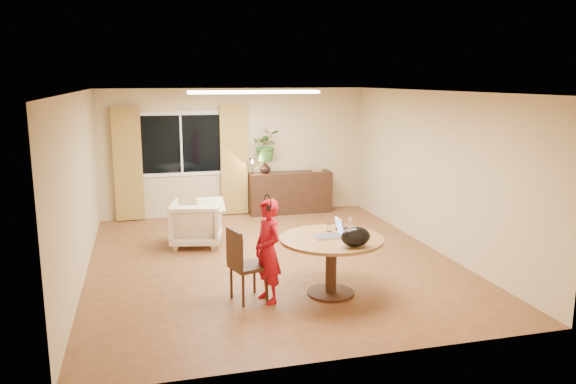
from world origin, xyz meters
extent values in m
plane|color=brown|center=(0.00, 0.00, 0.00)|extent=(6.50, 6.50, 0.00)
plane|color=white|center=(0.00, 0.00, 2.60)|extent=(6.50, 6.50, 0.00)
plane|color=#CDB985|center=(0.00, 3.25, 1.30)|extent=(5.50, 0.00, 5.50)
plane|color=#CDB985|center=(-2.75, 0.00, 1.30)|extent=(0.00, 6.50, 6.50)
plane|color=#CDB985|center=(2.75, 0.00, 1.30)|extent=(0.00, 6.50, 6.50)
cube|color=white|center=(-1.10, 3.23, 1.50)|extent=(1.70, 0.02, 1.30)
cube|color=black|center=(-1.10, 3.22, 1.50)|extent=(1.55, 0.01, 1.15)
cube|color=white|center=(-1.10, 3.22, 1.50)|extent=(0.04, 0.01, 1.15)
cube|color=olive|center=(-2.15, 3.15, 1.15)|extent=(0.55, 0.08, 2.25)
cube|color=olive|center=(-0.05, 3.15, 1.15)|extent=(0.55, 0.08, 2.25)
cube|color=white|center=(0.00, 1.20, 2.57)|extent=(2.20, 0.35, 0.05)
cylinder|color=brown|center=(0.44, -1.55, 0.75)|extent=(1.35, 1.35, 0.04)
cylinder|color=black|center=(0.44, -1.55, 0.36)|extent=(0.15, 0.15, 0.73)
cylinder|color=black|center=(0.44, -1.55, 0.02)|extent=(0.62, 0.62, 0.03)
imported|color=red|center=(-0.40, -1.57, 0.66)|extent=(0.56, 0.45, 1.32)
imported|color=#BEB697|center=(-1.04, 1.14, 0.38)|extent=(0.97, 0.99, 0.76)
cube|color=black|center=(1.11, 3.01, 0.43)|extent=(1.74, 0.42, 0.87)
imported|color=black|center=(0.57, 3.01, 0.99)|extent=(0.28, 0.28, 0.25)
imported|color=#285D23|center=(0.61, 3.01, 1.45)|extent=(0.69, 0.63, 0.66)
camera|label=1|loc=(-1.87, -8.17, 2.78)|focal=35.00mm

